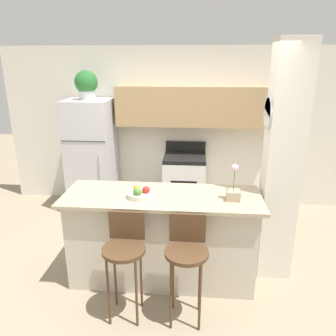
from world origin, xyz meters
TOP-DOWN VIEW (x-y plane):
  - ground_plane at (0.00, 0.00)m, footprint 14.00×14.00m
  - wall_back at (0.14, 2.09)m, footprint 5.60×0.38m
  - pillar_right at (1.24, 0.24)m, footprint 0.38×0.34m
  - counter_bar at (0.00, 0.00)m, footprint 2.06×0.73m
  - refrigerator at (-1.31, 1.77)m, footprint 0.70×0.70m
  - stove_range at (0.17, 1.81)m, footprint 0.65×0.63m
  - bar_stool_left at (-0.28, -0.57)m, footprint 0.39×0.39m
  - bar_stool_right at (0.28, -0.57)m, footprint 0.39×0.39m
  - potted_plant_on_fridge at (-1.31, 1.77)m, footprint 0.34×0.34m
  - orchid_vase at (0.72, -0.06)m, footprint 0.13×0.13m
  - fruit_bowl at (-0.21, -0.07)m, footprint 0.27×0.27m
  - trash_bin at (-0.74, 1.53)m, footprint 0.28×0.28m

SIDE VIEW (x-z plane):
  - ground_plane at x=0.00m, z-range 0.00..0.00m
  - trash_bin at x=-0.74m, z-range 0.00..0.38m
  - stove_range at x=0.17m, z-range -0.07..1.00m
  - counter_bar at x=0.00m, z-range 0.00..1.01m
  - bar_stool_left at x=-0.28m, z-range 0.18..1.20m
  - bar_stool_right at x=0.28m, z-range 0.18..1.20m
  - refrigerator at x=-1.31m, z-range 0.00..1.77m
  - fruit_bowl at x=-0.21m, z-range 0.98..1.10m
  - orchid_vase at x=0.72m, z-range 0.91..1.28m
  - pillar_right at x=1.24m, z-range 0.01..2.56m
  - wall_back at x=0.14m, z-range 0.14..2.69m
  - potted_plant_on_fridge at x=-1.31m, z-range 1.78..2.21m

